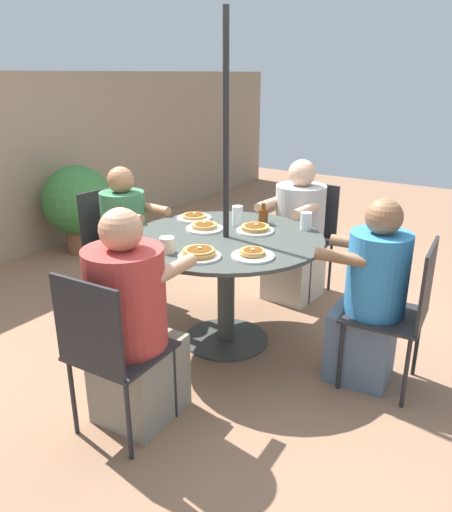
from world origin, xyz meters
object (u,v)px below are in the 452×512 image
object	(u,v)px
diner_north	(297,238)
pancake_plate_e	(204,227)
diner_west	(370,301)
pancake_plate_a	(255,229)
patio_chair_east	(112,240)
coffee_cup	(167,245)
patio_chair_north	(308,231)
pancake_plate_d	(194,217)
diner_south	(132,330)
potted_shrub	(78,203)
patio_chair_west	(401,307)
syrup_bottle	(263,216)
patio_chair_south	(108,347)
pancake_plate_b	(199,254)
pancake_plate_c	(253,254)
drinking_glass_b	(306,221)
drinking_glass_a	(237,216)
patio_table	(226,259)
diner_east	(128,245)

from	to	relation	value
diner_north	pancake_plate_e	bearing A→B (deg)	77.10
diner_west	pancake_plate_a	size ratio (longest dim) A/B	4.50
patio_chair_east	diner_west	distance (m)	2.07
coffee_cup	patio_chair_north	bearing A→B (deg)	-6.81
patio_chair_east	pancake_plate_d	size ratio (longest dim) A/B	3.60
diner_west	diner_south	bearing A→B (deg)	134.19
patio_chair_east	potted_shrub	world-z (taller)	patio_chair_east
patio_chair_east	patio_chair_west	xyz separation A→B (m)	(0.04, -2.24, 0.00)
diner_north	patio_chair_east	xyz separation A→B (m)	(-0.88, 1.18, 0.01)
pancake_plate_a	syrup_bottle	distance (m)	0.21
diner_south	potted_shrub	size ratio (longest dim) A/B	1.30
pancake_plate_d	potted_shrub	xyz separation A→B (m)	(0.49, 1.85, -0.25)
coffee_cup	potted_shrub	world-z (taller)	potted_shrub
patio_chair_south	pancake_plate_b	world-z (taller)	patio_chair_south
coffee_cup	pancake_plate_a	bearing A→B (deg)	-18.91
pancake_plate_c	potted_shrub	xyz separation A→B (m)	(0.93, 2.61, -0.26)
diner_west	pancake_plate_a	xyz separation A→B (m)	(0.11, 0.85, 0.27)
diner_north	drinking_glass_b	world-z (taller)	diner_north
potted_shrub	drinking_glass_a	bearing A→B (deg)	-101.49
drinking_glass_b	patio_chair_east	bearing A→B (deg)	104.15
diner_south	pancake_plate_e	bearing A→B (deg)	101.43
patio_table	patio_chair_south	world-z (taller)	patio_chair_south
pancake_plate_d	potted_shrub	world-z (taller)	potted_shrub
patio_chair_north	diner_south	world-z (taller)	diner_south
pancake_plate_d	drinking_glass_a	xyz separation A→B (m)	(0.04, -0.35, 0.05)
diner_north	pancake_plate_d	bearing A→B (deg)	60.04
patio_chair_east	patio_chair_west	bearing A→B (deg)	94.00
pancake_plate_b	syrup_bottle	size ratio (longest dim) A/B	1.70
pancake_plate_b	pancake_plate_c	bearing A→B (deg)	-55.07
diner_east	pancake_plate_b	bearing A→B (deg)	69.19
drinking_glass_a	pancake_plate_e	bearing A→B (deg)	148.33
patio_chair_west	patio_table	bearing A→B (deg)	90.00
pancake_plate_d	coffee_cup	bearing A→B (deg)	-155.40
pancake_plate_a	pancake_plate_b	xyz separation A→B (m)	(-0.60, 0.01, 0.00)
patio_chair_west	patio_chair_east	bearing A→B (deg)	86.00
potted_shrub	patio_chair_south	bearing A→B (deg)	-127.94
patio_chair_east	drinking_glass_a	size ratio (longest dim) A/B	6.55
patio_chair_east	patio_chair_west	distance (m)	2.24
diner_north	patio_chair_south	world-z (taller)	diner_north
drinking_glass_b	patio_table	bearing A→B (deg)	140.32
pancake_plate_b	diner_west	bearing A→B (deg)	-60.33
patio_chair_south	diner_east	bearing A→B (deg)	127.44
diner_north	diner_south	world-z (taller)	diner_south
patio_chair_north	diner_west	size ratio (longest dim) A/B	0.80
patio_chair_north	pancake_plate_d	size ratio (longest dim) A/B	3.60
pancake_plate_b	pancake_plate_d	xyz separation A→B (m)	(0.62, 0.51, -0.01)
patio_chair_north	diner_south	distance (m)	2.07
patio_chair_south	drinking_glass_b	bearing A→B (deg)	75.92
pancake_plate_c	coffee_cup	distance (m)	0.51
coffee_cup	drinking_glass_b	bearing A→B (deg)	-28.62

